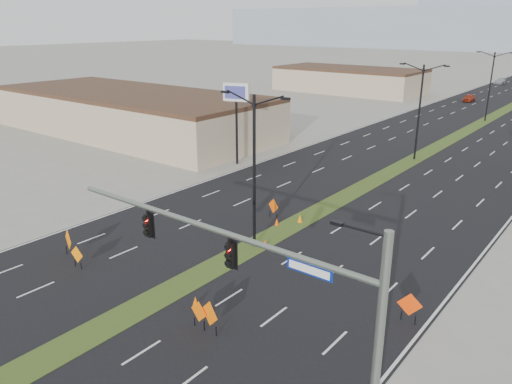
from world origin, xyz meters
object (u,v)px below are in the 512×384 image
Objects in this scene: signal_mast at (268,278)px; construction_sign_0 at (77,255)px; construction_sign_3 at (199,313)px; cone_1 at (265,243)px; construction_sign_2 at (273,207)px; construction_sign_4 at (210,315)px; car_left at (469,98)px; pole_sign_west at (236,99)px; car_far at (500,81)px; construction_sign_1 at (68,241)px; streetlight_1 at (419,109)px; cone_0 at (195,302)px; streetlight_0 at (254,168)px; streetlight_2 at (490,84)px; cone_3 at (277,222)px; cone_2 at (300,219)px; construction_sign_5 at (410,306)px.

construction_sign_0 is at bearing 176.19° from signal_mast.
cone_1 is (-3.04, 9.33, -0.59)m from construction_sign_3.
construction_sign_3 is (5.69, -13.87, -0.03)m from construction_sign_2.
construction_sign_3 is 0.74m from construction_sign_4.
pole_sign_west reaches higher than car_left.
car_far is 2.93× the size of construction_sign_2.
streetlight_1 is at bearing 95.66° from construction_sign_1.
construction_sign_1 is at bearing -176.55° from construction_sign_3.
cone_0 is 28.51m from pole_sign_west.
streetlight_2 is at bearing 90.00° from streetlight_0.
cone_0 is (8.66, 1.26, -0.54)m from construction_sign_0.
construction_sign_0 is 11.75m from cone_1.
car_far is (-18.61, 117.63, -4.15)m from signal_mast.
construction_sign_1 reaches higher than construction_sign_3.
construction_sign_3 is (-4.86, 1.00, -3.93)m from signal_mast.
streetlight_1 is (-8.56, 38.00, 0.63)m from signal_mast.
signal_mast is at bearing -52.57° from cone_1.
construction_sign_0 is 13.96m from cone_3.
construction_sign_0 is (-15.03, 1.00, -3.95)m from signal_mast.
pole_sign_west is at bearing 145.99° from cone_2.
signal_mast is at bearing -19.58° from cone_0.
streetlight_1 is 5.75× the size of construction_sign_4.
cone_1 is (0.65, -27.67, -5.15)m from streetlight_1.
construction_sign_0 is 14.57m from construction_sign_2.
car_far is 102.84m from cone_2.
streetlight_2 is at bearing -73.78° from car_far.
construction_sign_3 is (12.05, -0.64, -0.18)m from construction_sign_1.
streetlight_1 is 36.17m from cone_0.
streetlight_0 is at bearing 152.83° from construction_sign_5.
construction_sign_3 is 9.83m from cone_1.
construction_sign_5 is at bearing -78.84° from streetlight_2.
car_left is 69.73m from cone_2.
car_far is 112.02m from construction_sign_5.
construction_sign_2 is 2.82× the size of cone_1.
construction_sign_0 is (-6.47, -9.00, -4.58)m from streetlight_0.
cone_3 is at bearing -86.23° from car_left.
streetlight_2 is at bearing 90.00° from streetlight_1.
construction_sign_2 is (-2.00, -51.13, -4.53)m from streetlight_2.
car_far is (-10.06, 51.63, -4.77)m from streetlight_2.
construction_sign_3 reaches higher than cone_2.
cone_2 is (8.49, 13.65, -0.72)m from construction_sign_1.
cone_0 is (2.18, -35.74, -5.12)m from streetlight_1.
signal_mast is at bearing -55.60° from cone_3.
signal_mast is 9.09m from construction_sign_5.
construction_sign_0 is at bearing -165.20° from construction_sign_4.
pole_sign_west is (-5.65, 23.19, 5.69)m from construction_sign_1.
streetlight_0 is 12.55m from construction_sign_5.
cone_3 is at bearing 113.90° from cone_1.
construction_sign_3 is 30.26m from pole_sign_west.
cone_3 is (-1.01, -1.52, -0.04)m from cone_2.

